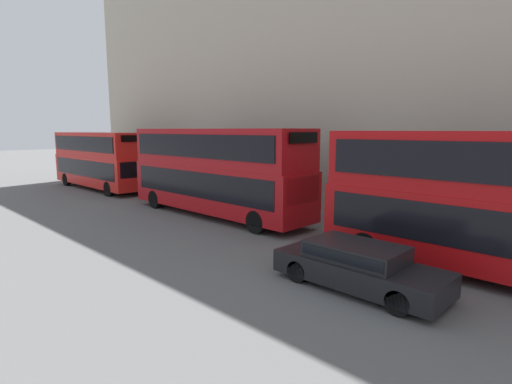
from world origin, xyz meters
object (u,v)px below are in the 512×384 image
(bus_second_in_queue, at_px, (216,168))
(bus_third_in_queue, at_px, (100,158))
(pedestrian, at_px, (436,225))
(car_hatchback, at_px, (358,265))
(bus_leading, at_px, (500,200))

(bus_second_in_queue, bearing_deg, bus_third_in_queue, 90.00)
(bus_second_in_queue, height_order, pedestrian, bus_second_in_queue)
(car_hatchback, relative_size, pedestrian, 3.02)
(bus_leading, xyz_separation_m, bus_third_in_queue, (0.00, 25.87, -0.09))
(car_hatchback, bearing_deg, bus_third_in_queue, 81.72)
(bus_third_in_queue, bearing_deg, car_hatchback, -98.28)
(bus_second_in_queue, relative_size, car_hatchback, 2.36)
(bus_second_in_queue, relative_size, bus_third_in_queue, 1.06)
(car_hatchback, xyz_separation_m, pedestrian, (6.03, 0.14, 0.04))
(car_hatchback, distance_m, pedestrian, 6.03)
(bus_third_in_queue, xyz_separation_m, pedestrian, (2.63, -23.23, -1.58))
(car_hatchback, bearing_deg, bus_second_in_queue, 71.41)
(car_hatchback, height_order, pedestrian, pedestrian)
(bus_second_in_queue, bearing_deg, car_hatchback, -108.59)
(bus_leading, relative_size, car_hatchback, 2.16)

